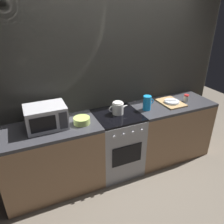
{
  "coord_description": "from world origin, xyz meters",
  "views": [
    {
      "loc": [
        -1.12,
        -2.33,
        2.2
      ],
      "look_at": [
        -0.08,
        0.0,
        0.95
      ],
      "focal_mm": 35.14,
      "sensor_mm": 36.0,
      "label": 1
    }
  ],
  "objects_px": {
    "kettle": "(118,108)",
    "mixing_bowl": "(82,121)",
    "dish_pile": "(171,102)",
    "microwave": "(46,117)",
    "stove_unit": "(117,143)",
    "pitcher": "(147,103)",
    "spice_jar": "(186,98)"
  },
  "relations": [
    {
      "from": "microwave",
      "to": "pitcher",
      "type": "distance_m",
      "value": 1.33
    },
    {
      "from": "stove_unit",
      "to": "dish_pile",
      "type": "xyz_separation_m",
      "value": [
        0.87,
        0.0,
        0.47
      ]
    },
    {
      "from": "stove_unit",
      "to": "microwave",
      "type": "height_order",
      "value": "microwave"
    },
    {
      "from": "kettle",
      "to": "stove_unit",
      "type": "bearing_deg",
      "value": -125.95
    },
    {
      "from": "mixing_bowl",
      "to": "pitcher",
      "type": "bearing_deg",
      "value": 1.06
    },
    {
      "from": "stove_unit",
      "to": "kettle",
      "type": "distance_m",
      "value": 0.53
    },
    {
      "from": "dish_pile",
      "to": "kettle",
      "type": "bearing_deg",
      "value": 178.92
    },
    {
      "from": "pitcher",
      "to": "stove_unit",
      "type": "bearing_deg",
      "value": 176.22
    },
    {
      "from": "microwave",
      "to": "pitcher",
      "type": "relative_size",
      "value": 2.3
    },
    {
      "from": "pitcher",
      "to": "mixing_bowl",
      "type": "bearing_deg",
      "value": -178.94
    },
    {
      "from": "microwave",
      "to": "mixing_bowl",
      "type": "relative_size",
      "value": 2.3
    },
    {
      "from": "microwave",
      "to": "dish_pile",
      "type": "height_order",
      "value": "microwave"
    },
    {
      "from": "microwave",
      "to": "mixing_bowl",
      "type": "xyz_separation_m",
      "value": [
        0.4,
        -0.08,
        -0.1
      ]
    },
    {
      "from": "kettle",
      "to": "mixing_bowl",
      "type": "xyz_separation_m",
      "value": [
        -0.52,
        -0.07,
        -0.04
      ]
    },
    {
      "from": "kettle",
      "to": "dish_pile",
      "type": "height_order",
      "value": "kettle"
    },
    {
      "from": "microwave",
      "to": "mixing_bowl",
      "type": "height_order",
      "value": "microwave"
    },
    {
      "from": "kettle",
      "to": "microwave",
      "type": "bearing_deg",
      "value": 178.85
    },
    {
      "from": "microwave",
      "to": "spice_jar",
      "type": "height_order",
      "value": "microwave"
    },
    {
      "from": "mixing_bowl",
      "to": "spice_jar",
      "type": "xyz_separation_m",
      "value": [
        1.63,
        0.03,
        0.01
      ]
    },
    {
      "from": "mixing_bowl",
      "to": "pitcher",
      "type": "height_order",
      "value": "pitcher"
    },
    {
      "from": "mixing_bowl",
      "to": "dish_pile",
      "type": "height_order",
      "value": "mixing_bowl"
    },
    {
      "from": "spice_jar",
      "to": "pitcher",
      "type": "bearing_deg",
      "value": -179.2
    },
    {
      "from": "stove_unit",
      "to": "mixing_bowl",
      "type": "bearing_deg",
      "value": -174.75
    },
    {
      "from": "microwave",
      "to": "spice_jar",
      "type": "relative_size",
      "value": 4.38
    },
    {
      "from": "microwave",
      "to": "pitcher",
      "type": "height_order",
      "value": "microwave"
    },
    {
      "from": "pitcher",
      "to": "dish_pile",
      "type": "relative_size",
      "value": 0.5
    },
    {
      "from": "kettle",
      "to": "spice_jar",
      "type": "distance_m",
      "value": 1.11
    },
    {
      "from": "pitcher",
      "to": "dish_pile",
      "type": "xyz_separation_m",
      "value": [
        0.44,
        0.03,
        -0.08
      ]
    },
    {
      "from": "stove_unit",
      "to": "spice_jar",
      "type": "height_order",
      "value": "spice_jar"
    },
    {
      "from": "microwave",
      "to": "dish_pile",
      "type": "bearing_deg",
      "value": -1.12
    },
    {
      "from": "mixing_bowl",
      "to": "dish_pile",
      "type": "bearing_deg",
      "value": 2.1
    },
    {
      "from": "mixing_bowl",
      "to": "kettle",
      "type": "bearing_deg",
      "value": 7.35
    }
  ]
}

